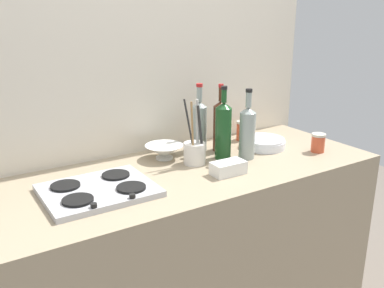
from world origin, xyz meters
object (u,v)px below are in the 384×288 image
at_px(utensil_crock, 195,151).
at_px(condiment_jar_rear, 242,130).
at_px(wine_bottle_rightmost, 247,132).
at_px(stovetop_hob, 98,190).
at_px(wine_bottle_mid_right, 199,124).
at_px(butter_dish, 228,168).
at_px(condiment_jar_front, 318,143).
at_px(plate_stack, 264,143).
at_px(wine_bottle_mid_left, 223,130).
at_px(mixing_bowl, 164,151).
at_px(wine_bottle_leftmost, 220,125).

height_order(utensil_crock, condiment_jar_rear, utensil_crock).
xyz_separation_m(wine_bottle_rightmost, utensil_crock, (-0.26, 0.07, -0.07)).
xyz_separation_m(stovetop_hob, wine_bottle_rightmost, (0.77, 0.01, 0.12)).
height_order(stovetop_hob, condiment_jar_rear, condiment_jar_rear).
distance_m(wine_bottle_rightmost, condiment_jar_rear, 0.31).
xyz_separation_m(wine_bottle_mid_right, butter_dish, (-0.08, -0.36, -0.11)).
distance_m(butter_dish, condiment_jar_front, 0.58).
bearing_deg(plate_stack, utensil_crock, -178.82).
bearing_deg(wine_bottle_mid_left, plate_stack, 4.07).
bearing_deg(wine_bottle_mid_right, mixing_bowl, -172.98).
bearing_deg(stovetop_hob, wine_bottle_mid_left, 6.06).
height_order(mixing_bowl, condiment_jar_rear, condiment_jar_rear).
bearing_deg(wine_bottle_rightmost, wine_bottle_mid_right, 118.00).
distance_m(wine_bottle_leftmost, condiment_jar_rear, 0.24).
bearing_deg(wine_bottle_mid_left, wine_bottle_leftmost, 60.82).
bearing_deg(wine_bottle_leftmost, plate_stack, -21.53).
distance_m(wine_bottle_leftmost, wine_bottle_mid_right, 0.11).
xyz_separation_m(plate_stack, condiment_jar_front, (0.19, -0.20, 0.02)).
bearing_deg(stovetop_hob, plate_stack, 5.47).
distance_m(butter_dish, condiment_jar_rear, 0.53).
bearing_deg(mixing_bowl, condiment_jar_rear, 4.79).
bearing_deg(utensil_crock, wine_bottle_rightmost, -15.11).
height_order(wine_bottle_rightmost, condiment_jar_front, wine_bottle_rightmost).
xyz_separation_m(mixing_bowl, utensil_crock, (0.09, -0.14, 0.03)).
relative_size(wine_bottle_mid_right, butter_dish, 2.27).
xyz_separation_m(plate_stack, wine_bottle_rightmost, (-0.18, -0.08, 0.11)).
relative_size(mixing_bowl, condiment_jar_front, 1.95).
xyz_separation_m(mixing_bowl, condiment_jar_rear, (0.52, 0.04, 0.02)).
xyz_separation_m(wine_bottle_leftmost, mixing_bowl, (-0.31, 0.04, -0.10)).
height_order(wine_bottle_mid_right, utensil_crock, wine_bottle_mid_right).
relative_size(wine_bottle_mid_right, mixing_bowl, 1.85).
distance_m(wine_bottle_mid_right, utensil_crock, 0.22).
xyz_separation_m(utensil_crock, condiment_jar_rear, (0.43, 0.18, -0.01)).
xyz_separation_m(wine_bottle_mid_left, mixing_bowl, (-0.25, 0.15, -0.11)).
relative_size(mixing_bowl, butter_dish, 1.23).
bearing_deg(wine_bottle_mid_right, wine_bottle_mid_left, -82.46).
relative_size(utensil_crock, condiment_jar_front, 3.27).
height_order(wine_bottle_mid_left, utensil_crock, wine_bottle_mid_left).
distance_m(stovetop_hob, wine_bottle_leftmost, 0.76).
bearing_deg(wine_bottle_mid_left, condiment_jar_front, -20.64).
bearing_deg(mixing_bowl, wine_bottle_mid_right, 7.02).
height_order(wine_bottle_mid_left, wine_bottle_mid_right, wine_bottle_mid_left).
relative_size(stovetop_hob, wine_bottle_mid_left, 1.20).
relative_size(wine_bottle_mid_left, wine_bottle_rightmost, 1.04).
distance_m(stovetop_hob, butter_dish, 0.57).
distance_m(stovetop_hob, mixing_bowl, 0.47).
bearing_deg(mixing_bowl, utensil_crock, -57.21).
xyz_separation_m(plate_stack, butter_dish, (-0.39, -0.20, 0.00)).
relative_size(stovetop_hob, condiment_jar_rear, 3.98).
distance_m(plate_stack, condiment_jar_front, 0.28).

